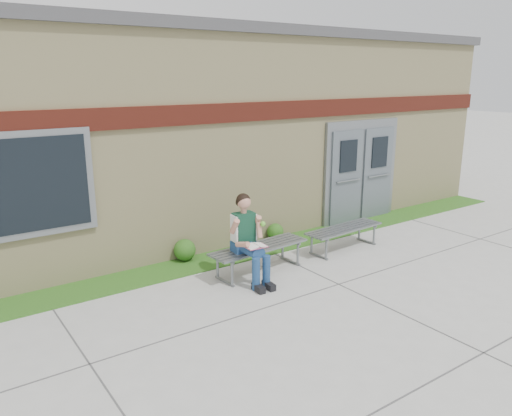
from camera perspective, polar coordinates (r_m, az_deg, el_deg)
ground at (r=7.28m, az=6.47°, el=-11.78°), size 80.00×80.00×0.00m
grass_strip at (r=9.21m, az=-4.31°, el=-5.77°), size 16.00×0.80×0.02m
school_building at (r=11.72m, az=-13.13°, el=8.89°), size 16.20×6.22×4.20m
bench_left at (r=8.49m, az=0.35°, el=-5.04°), size 1.83×0.63×0.47m
bench_right at (r=9.73m, az=10.02°, el=-2.78°), size 1.72×0.57×0.44m
girl at (r=8.00m, az=-0.85°, el=-3.41°), size 0.52×0.89×1.44m
shrub_mid at (r=9.10m, az=-8.15°, el=-4.76°), size 0.39×0.39×0.39m
shrub_east at (r=10.13m, az=2.22°, el=-2.72°), size 0.34×0.34×0.34m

